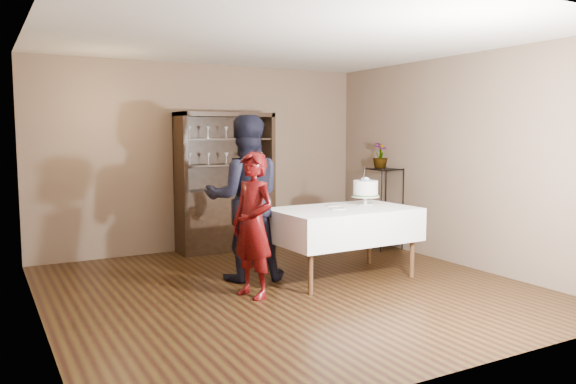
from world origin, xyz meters
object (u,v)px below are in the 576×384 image
potted_plant (380,156)px  china_hutch (225,205)px  cake (365,190)px  plant_etagere (384,205)px  cake_table (343,225)px  woman (253,225)px  man (245,198)px

potted_plant → china_hutch: bearing=153.8°
china_hutch → cake: 2.29m
plant_etagere → cake_table: 1.86m
potted_plant → woman: bearing=-153.6°
plant_etagere → woman: (-2.75, -1.30, 0.11)m
plant_etagere → man: (-2.53, -0.61, 0.31)m
china_hutch → plant_etagere: bearing=-26.8°
cake_table → potted_plant: size_ratio=4.42×
cake_table → woman: (-1.26, -0.18, 0.12)m
cake_table → potted_plant: bearing=38.7°
potted_plant → man: bearing=-165.1°
china_hutch → woman: 2.44m
china_hutch → cake: china_hutch is taller
woman → man: man is taller
woman → plant_etagere: bearing=98.7°
plant_etagere → potted_plant: size_ratio=3.14×
plant_etagere → cake_table: size_ratio=0.71×
china_hutch → potted_plant: bearing=-26.2°
china_hutch → man: bearing=-105.0°
cake_table → woman: bearing=-171.7°
cake_table → potted_plant: 2.00m
man → cake: man is taller
china_hutch → potted_plant: china_hutch is taller
woman → man: 0.75m
cake → potted_plant: (1.03, 1.02, 0.36)m
man → cake: bearing=-175.7°
woman → cake: (1.69, 0.33, 0.26)m
china_hutch → woman: china_hutch is taller
cake_table → plant_etagere: bearing=36.8°
plant_etagere → man: size_ratio=0.63×
china_hutch → plant_etagere: (2.08, -1.05, -0.01)m
woman → cake: size_ratio=3.26×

